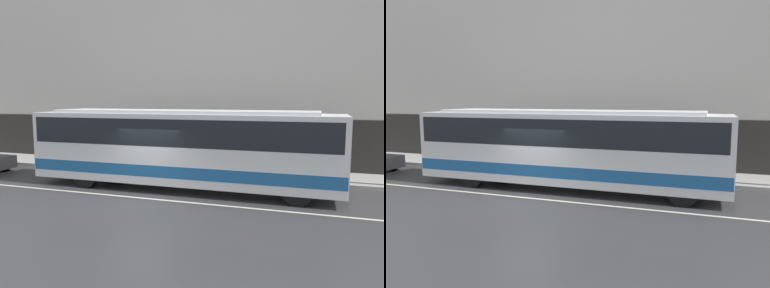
# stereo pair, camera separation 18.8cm
# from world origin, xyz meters

# --- Properties ---
(ground_plane) EXTENTS (60.00, 60.00, 0.00)m
(ground_plane) POSITION_xyz_m (0.00, 0.00, 0.00)
(ground_plane) COLOR #38383A
(sidewalk) EXTENTS (60.00, 2.81, 0.15)m
(sidewalk) POSITION_xyz_m (0.00, 5.40, 0.07)
(sidewalk) COLOR #A09E99
(sidewalk) RESTS_ON ground_plane
(building_facade) EXTENTS (60.00, 0.35, 10.61)m
(building_facade) POSITION_xyz_m (0.00, 6.95, 5.11)
(building_facade) COLOR silver
(building_facade) RESTS_ON ground_plane
(lane_stripe) EXTENTS (54.00, 0.14, 0.01)m
(lane_stripe) POSITION_xyz_m (0.00, 0.00, 0.00)
(lane_stripe) COLOR beige
(lane_stripe) RESTS_ON ground_plane
(transit_bus) EXTENTS (12.41, 2.60, 3.18)m
(transit_bus) POSITION_xyz_m (0.89, 1.89, 1.79)
(transit_bus) COLOR white
(transit_bus) RESTS_ON ground_plane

